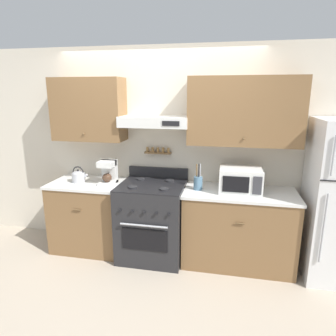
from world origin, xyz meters
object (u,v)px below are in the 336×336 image
object	(u,v)px
stove_range	(152,220)
tea_kettle	(79,176)
utensil_crock	(198,182)
coffee_maker	(108,172)
microwave	(240,180)

from	to	relation	value
stove_range	tea_kettle	size ratio (longest dim) A/B	4.99
stove_range	utensil_crock	size ratio (longest dim) A/B	3.44
coffee_maker	microwave	world-z (taller)	coffee_maker
stove_range	microwave	bearing A→B (deg)	2.15
stove_range	coffee_maker	distance (m)	0.81
tea_kettle	utensil_crock	size ratio (longest dim) A/B	0.69
microwave	utensil_crock	xyz separation A→B (m)	(-0.48, -0.02, -0.05)
tea_kettle	coffee_maker	world-z (taller)	coffee_maker
tea_kettle	coffee_maker	size ratio (longest dim) A/B	0.73
microwave	tea_kettle	bearing A→B (deg)	-179.48
coffee_maker	microwave	size ratio (longest dim) A/B	0.62
tea_kettle	microwave	distance (m)	1.99
utensil_crock	tea_kettle	bearing A→B (deg)	-180.00
tea_kettle	microwave	world-z (taller)	microwave
tea_kettle	coffee_maker	xyz separation A→B (m)	(0.39, 0.03, 0.07)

